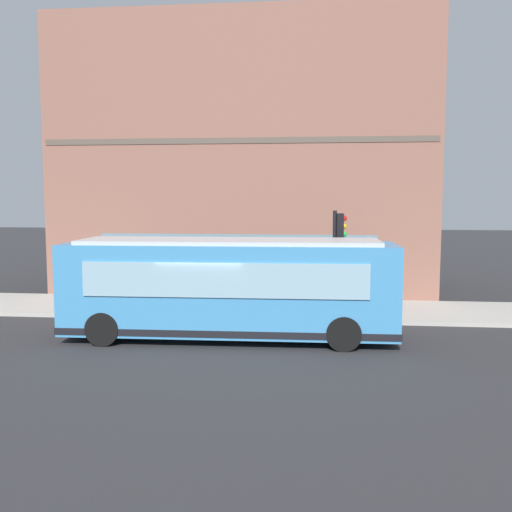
{
  "coord_description": "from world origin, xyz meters",
  "views": [
    {
      "loc": [
        -16.97,
        -3.3,
        4.37
      ],
      "look_at": [
        3.09,
        -1.2,
        2.27
      ],
      "focal_mm": 40.34,
      "sensor_mm": 36.0,
      "label": 1
    }
  ],
  "objects_px": {
    "pedestrian_near_hydrant": "(398,283)",
    "pedestrian_near_building_entrance": "(287,280)",
    "city_bus_nearside": "(229,289)",
    "fire_hydrant": "(258,304)",
    "traffic_light_near_corner": "(338,243)"
  },
  "relations": [
    {
      "from": "traffic_light_near_corner",
      "to": "fire_hydrant",
      "type": "distance_m",
      "value": 3.59
    },
    {
      "from": "pedestrian_near_building_entrance",
      "to": "traffic_light_near_corner",
      "type": "bearing_deg",
      "value": -133.31
    },
    {
      "from": "fire_hydrant",
      "to": "pedestrian_near_hydrant",
      "type": "xyz_separation_m",
      "value": [
        1.79,
        -5.16,
        0.57
      ]
    },
    {
      "from": "fire_hydrant",
      "to": "pedestrian_near_hydrant",
      "type": "distance_m",
      "value": 5.5
    },
    {
      "from": "pedestrian_near_hydrant",
      "to": "city_bus_nearside",
      "type": "bearing_deg",
      "value": 130.03
    },
    {
      "from": "traffic_light_near_corner",
      "to": "pedestrian_near_hydrant",
      "type": "distance_m",
      "value": 3.38
    },
    {
      "from": "fire_hydrant",
      "to": "traffic_light_near_corner",
      "type": "bearing_deg",
      "value": -89.52
    },
    {
      "from": "fire_hydrant",
      "to": "pedestrian_near_building_entrance",
      "type": "distance_m",
      "value": 2.12
    },
    {
      "from": "city_bus_nearside",
      "to": "pedestrian_near_building_entrance",
      "type": "xyz_separation_m",
      "value": [
        4.84,
        -1.53,
        -0.41
      ]
    },
    {
      "from": "fire_hydrant",
      "to": "pedestrian_near_building_entrance",
      "type": "xyz_separation_m",
      "value": [
        1.8,
        -0.93,
        0.63
      ]
    },
    {
      "from": "city_bus_nearside",
      "to": "fire_hydrant",
      "type": "height_order",
      "value": "city_bus_nearside"
    },
    {
      "from": "city_bus_nearside",
      "to": "pedestrian_near_hydrant",
      "type": "relative_size",
      "value": 6.18
    },
    {
      "from": "traffic_light_near_corner",
      "to": "pedestrian_near_building_entrance",
      "type": "xyz_separation_m",
      "value": [
        1.77,
        1.88,
        -1.6
      ]
    },
    {
      "from": "pedestrian_near_hydrant",
      "to": "traffic_light_near_corner",
      "type": "bearing_deg",
      "value": 126.94
    },
    {
      "from": "pedestrian_near_hydrant",
      "to": "pedestrian_near_building_entrance",
      "type": "bearing_deg",
      "value": 89.94
    }
  ]
}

